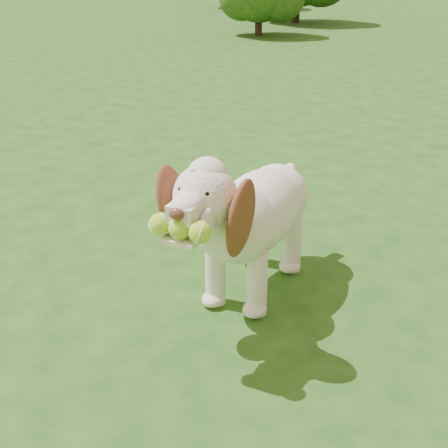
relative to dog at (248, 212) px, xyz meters
The scene contains 2 objects.
ground 0.52m from the dog, 62.60° to the right, with size 80.00×80.00×0.00m, color #1C4413.
dog is the anchor object (origin of this frame).
Camera 1 is at (1.34, -2.07, 1.64)m, focal length 50.00 mm.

